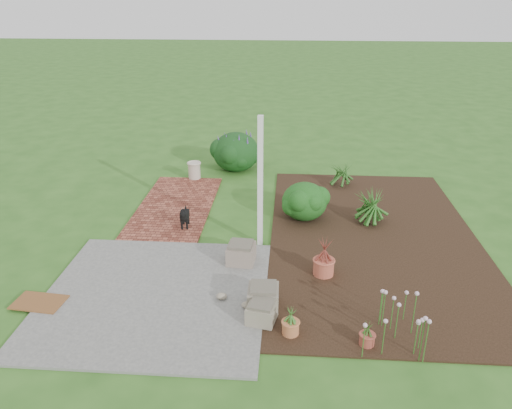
# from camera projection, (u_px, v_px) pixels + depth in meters

# --- Properties ---
(ground) EXTENTS (80.00, 80.00, 0.00)m
(ground) POSITION_uv_depth(u_px,v_px,m) (244.00, 246.00, 9.45)
(ground) COLOR #2C5A1C
(ground) RESTS_ON ground
(concrete_patio) EXTENTS (3.50, 3.50, 0.04)m
(concrete_patio) POSITION_uv_depth(u_px,v_px,m) (155.00, 295.00, 7.93)
(concrete_patio) COLOR #5D5D5A
(concrete_patio) RESTS_ON ground
(brick_path) EXTENTS (1.60, 3.50, 0.04)m
(brick_path) POSITION_uv_depth(u_px,v_px,m) (176.00, 206.00, 11.16)
(brick_path) COLOR maroon
(brick_path) RESTS_ON ground
(garden_bed) EXTENTS (4.00, 7.00, 0.03)m
(garden_bed) POSITION_uv_depth(u_px,v_px,m) (374.00, 238.00, 9.74)
(garden_bed) COLOR black
(garden_bed) RESTS_ON ground
(veranda_post) EXTENTS (0.10, 0.10, 2.50)m
(veranda_post) POSITION_uv_depth(u_px,v_px,m) (260.00, 183.00, 9.02)
(veranda_post) COLOR white
(veranda_post) RESTS_ON ground
(stone_trough_near) EXTENTS (0.47, 0.47, 0.27)m
(stone_trough_near) POSITION_uv_depth(u_px,v_px,m) (262.00, 313.00, 7.24)
(stone_trough_near) COLOR gray
(stone_trough_near) RESTS_ON concrete_patio
(stone_trough_mid) EXTENTS (0.47, 0.47, 0.31)m
(stone_trough_mid) POSITION_uv_depth(u_px,v_px,m) (263.00, 297.00, 7.56)
(stone_trough_mid) COLOR #726458
(stone_trough_mid) RESTS_ON concrete_patio
(stone_trough_far) EXTENTS (0.51, 0.51, 0.32)m
(stone_trough_far) POSITION_uv_depth(u_px,v_px,m) (241.00, 254.00, 8.79)
(stone_trough_far) COLOR #746455
(stone_trough_far) RESTS_ON concrete_patio
(coir_doormat) EXTENTS (0.81, 0.56, 0.02)m
(coir_doormat) POSITION_uv_depth(u_px,v_px,m) (39.00, 302.00, 7.69)
(coir_doormat) COLOR brown
(coir_doormat) RESTS_ON concrete_patio
(black_dog) EXTENTS (0.18, 0.51, 0.44)m
(black_dog) POSITION_uv_depth(u_px,v_px,m) (184.00, 216.00, 10.01)
(black_dog) COLOR black
(black_dog) RESTS_ON brick_path
(cream_ceramic_urn) EXTENTS (0.40, 0.40, 0.41)m
(cream_ceramic_urn) POSITION_uv_depth(u_px,v_px,m) (194.00, 170.00, 12.64)
(cream_ceramic_urn) COLOR #C0B29E
(cream_ceramic_urn) RESTS_ON brick_path
(evergreen_shrub) EXTENTS (1.12, 1.12, 0.80)m
(evergreen_shrub) POSITION_uv_depth(u_px,v_px,m) (305.00, 200.00, 10.40)
(evergreen_shrub) COLOR #0C370C
(evergreen_shrub) RESTS_ON garden_bed
(agapanthus_clump_back) EXTENTS (0.93, 0.93, 0.83)m
(agapanthus_clump_back) POSITION_uv_depth(u_px,v_px,m) (370.00, 203.00, 10.22)
(agapanthus_clump_back) COLOR #194014
(agapanthus_clump_back) RESTS_ON garden_bed
(agapanthus_clump_front) EXTENTS (0.91, 0.91, 0.70)m
(agapanthus_clump_front) POSITION_uv_depth(u_px,v_px,m) (341.00, 172.00, 12.14)
(agapanthus_clump_front) COLOR #113B0E
(agapanthus_clump_front) RESTS_ON garden_bed
(pink_flower_patch) EXTENTS (1.40, 1.40, 0.70)m
(pink_flower_patch) POSITION_uv_depth(u_px,v_px,m) (393.00, 317.00, 6.81)
(pink_flower_patch) COLOR #113D0F
(pink_flower_patch) RESTS_ON garden_bed
(terracotta_pot_bronze) EXTENTS (0.46, 0.46, 0.28)m
(terracotta_pot_bronze) POSITION_uv_depth(u_px,v_px,m) (324.00, 267.00, 8.43)
(terracotta_pot_bronze) COLOR #B3533C
(terracotta_pot_bronze) RESTS_ON garden_bed
(terracotta_pot_small_left) EXTENTS (0.22, 0.22, 0.17)m
(terracotta_pot_small_left) POSITION_uv_depth(u_px,v_px,m) (367.00, 339.00, 6.78)
(terracotta_pot_small_left) COLOR brown
(terracotta_pot_small_left) RESTS_ON garden_bed
(terracotta_pot_small_right) EXTENTS (0.27, 0.27, 0.20)m
(terracotta_pot_small_right) POSITION_uv_depth(u_px,v_px,m) (291.00, 327.00, 6.99)
(terracotta_pot_small_right) COLOR #B86B3E
(terracotta_pot_small_right) RESTS_ON garden_bed
(purple_flowering_bush) EXTENTS (1.38, 1.38, 1.05)m
(purple_flowering_bush) POSITION_uv_depth(u_px,v_px,m) (236.00, 151.00, 13.23)
(purple_flowering_bush) COLOR black
(purple_flowering_bush) RESTS_ON ground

